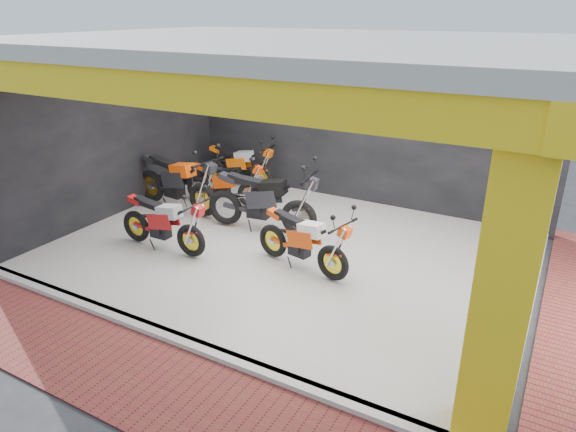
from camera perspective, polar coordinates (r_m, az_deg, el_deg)
ground at (r=7.76m, az=-7.12°, el=-9.97°), size 80.00×80.00×0.00m
showroom_floor at (r=9.21m, az=0.18°, el=-4.01°), size 8.00×6.00×0.10m
showroom_ceiling at (r=8.29m, az=0.21°, el=18.63°), size 8.40×6.40×0.20m
back_wall at (r=11.33m, az=7.94°, el=9.90°), size 8.20×0.20×3.50m
left_wall at (r=11.12m, az=-18.84°, el=8.71°), size 0.20×6.20×3.50m
corner_column at (r=5.07m, az=22.94°, el=-7.43°), size 0.50×0.50×3.50m
header_beam_front at (r=5.89m, az=-14.53°, el=13.62°), size 8.40×0.30×0.40m
floor_kerb at (r=7.09m, az=-12.10°, el=-13.31°), size 8.00×0.20×0.10m
paver_front at (r=6.67m, az=-16.60°, el=-16.72°), size 9.00×1.40×0.03m
moto_hero at (r=7.94m, az=5.07°, el=-3.40°), size 2.05×1.09×1.19m
moto_row_a at (r=8.81m, az=-10.86°, el=-1.01°), size 1.97×0.74×1.20m
moto_row_b at (r=9.41m, az=1.23°, el=1.69°), size 2.46×1.20×1.44m
moto_row_c at (r=10.50m, az=-9.55°, el=3.57°), size 2.44×1.09×1.44m
moto_row_d at (r=10.92m, az=-4.28°, el=3.75°), size 1.99×1.02×1.16m
moto_row_e at (r=12.01m, az=-3.04°, el=5.66°), size 2.05×0.86×1.23m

